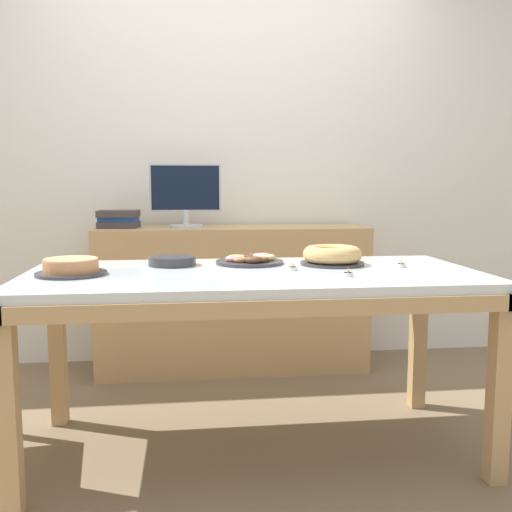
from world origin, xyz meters
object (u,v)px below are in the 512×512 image
cake_chocolate_round (71,267)px  plate_stack (172,261)px  pastry_platter (251,260)px  book_stack (119,219)px  tealight_near_front (348,274)px  cake_golden_bundt (332,256)px  tealight_centre (401,265)px  computer_monitor (185,196)px  tealight_right_edge (293,268)px

cake_chocolate_round → plate_stack: bearing=30.2°
pastry_platter → book_stack: bearing=127.6°
cake_chocolate_round → tealight_near_front: size_ratio=6.95×
cake_golden_bundt → plate_stack: size_ratio=1.36×
tealight_centre → tealight_near_front: size_ratio=1.00×
pastry_platter → computer_monitor: bearing=108.1°
computer_monitor → tealight_right_edge: 1.24m
pastry_platter → tealight_centre: bearing=-17.1°
tealight_centre → pastry_platter: bearing=162.9°
book_stack → cake_chocolate_round: (-0.06, -1.13, -0.13)m
cake_golden_bundt → tealight_near_front: cake_golden_bundt is taller
cake_golden_bundt → plate_stack: 0.71m
pastry_platter → tealight_near_front: (0.34, -0.41, -0.01)m
book_stack → cake_golden_bundt: bearing=-42.7°
cake_chocolate_round → pastry_platter: bearing=17.9°
computer_monitor → book_stack: 0.42m
cake_chocolate_round → cake_golden_bundt: 1.12m
plate_stack → tealight_near_front: 0.80m
book_stack → tealight_centre: book_stack is taller
plate_stack → tealight_right_edge: bearing=-23.8°
pastry_platter → plate_stack: (-0.35, -0.01, 0.00)m
tealight_near_front → tealight_right_edge: bearing=136.2°
computer_monitor → plate_stack: 0.94m
cake_golden_bundt → plate_stack: (-0.71, 0.06, -0.02)m
pastry_platter → plate_stack: 0.35m
computer_monitor → tealight_right_edge: computer_monitor is taller
tealight_right_edge → tealight_near_front: (0.19, -0.18, 0.00)m
plate_stack → book_stack: bearing=110.3°
cake_golden_bundt → pastry_platter: size_ratio=0.94×
tealight_centre → tealight_near_front: same height
computer_monitor → plate_stack: bearing=-93.9°
computer_monitor → tealight_centre: size_ratio=10.60×
computer_monitor → book_stack: bearing=179.8°
cake_chocolate_round → plate_stack: (0.39, 0.23, -0.01)m
pastry_platter → plate_stack: bearing=-178.0°
computer_monitor → book_stack: size_ratio=1.74×
cake_chocolate_round → tealight_centre: cake_chocolate_round is taller
plate_stack → tealight_near_front: size_ratio=5.25×
tealight_centre → book_stack: bearing=140.6°
cake_chocolate_round → pastry_platter: cake_chocolate_round is taller
cake_golden_bundt → pastry_platter: (-0.36, 0.08, -0.03)m
computer_monitor → tealight_near_front: computer_monitor is taller
cake_chocolate_round → plate_stack: 0.45m
book_stack → cake_golden_bundt: 1.43m
book_stack → tealight_right_edge: book_stack is taller
tealight_near_front → computer_monitor: bearing=115.8°
book_stack → tealight_near_front: bearing=-51.8°
book_stack → cake_chocolate_round: size_ratio=0.88×
tealight_centre → tealight_right_edge: bearing=-175.5°
book_stack → pastry_platter: bearing=-52.4°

